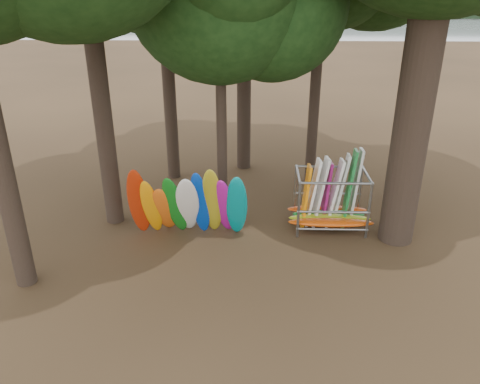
{
  "coord_description": "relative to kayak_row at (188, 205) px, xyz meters",
  "views": [
    {
      "loc": [
        0.11,
        -13.03,
        7.92
      ],
      "look_at": [
        -0.34,
        1.5,
        1.4
      ],
      "focal_mm": 35.0,
      "sensor_mm": 36.0,
      "label": 1
    }
  ],
  "objects": [
    {
      "name": "storage_rack",
      "position": [
        4.81,
        1.05,
        -0.3
      ],
      "size": [
        2.95,
        1.55,
        2.84
      ],
      "color": "slate",
      "rests_on": "ground"
    },
    {
      "name": "kayak_row",
      "position": [
        0.0,
        0.0,
        0.0
      ],
      "size": [
        3.99,
        2.13,
        2.94
      ],
      "color": "#B9270A",
      "rests_on": "ground"
    },
    {
      "name": "ground",
      "position": [
        2.01,
        -0.68,
        -1.26
      ],
      "size": [
        120.0,
        120.0,
        0.0
      ],
      "primitive_type": "plane",
      "color": "#47331E",
      "rests_on": "ground"
    },
    {
      "name": "far_shore",
      "position": [
        2.01,
        109.32,
        0.74
      ],
      "size": [
        160.0,
        4.0,
        4.0
      ],
      "primitive_type": "cube",
      "color": "black",
      "rests_on": "ground"
    },
    {
      "name": "lake",
      "position": [
        2.01,
        59.32,
        -1.26
      ],
      "size": [
        160.0,
        160.0,
        0.0
      ],
      "primitive_type": "plane",
      "color": "gray",
      "rests_on": "ground"
    }
  ]
}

